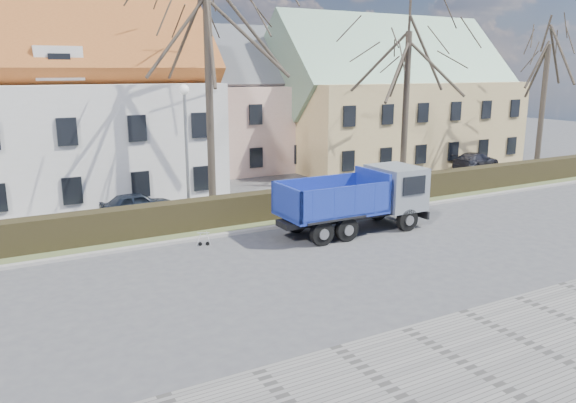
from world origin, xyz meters
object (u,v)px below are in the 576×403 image
streetlight (187,156)px  parked_car_b (476,161)px  cart_frame (199,238)px  dump_truck (349,201)px  parked_car_a (137,204)px

streetlight → parked_car_b: bearing=10.4°
streetlight → cart_frame: streetlight is taller
dump_truck → cart_frame: size_ratio=10.23×
dump_truck → cart_frame: bearing=168.9°
cart_frame → streetlight: bearing=77.1°
streetlight → parked_car_a: size_ratio=1.83×
streetlight → parked_car_b: size_ratio=1.52×
dump_truck → cart_frame: (-6.36, 1.30, -1.09)m
dump_truck → parked_car_b: 19.17m
parked_car_a → streetlight: bearing=-150.9°
streetlight → parked_car_a: 4.07m
cart_frame → parked_car_b: size_ratio=0.16×
dump_truck → parked_car_b: (17.08, 8.68, -0.79)m
parked_car_a → parked_car_b: 24.43m
parked_car_a → parked_car_b: parked_car_b is taller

